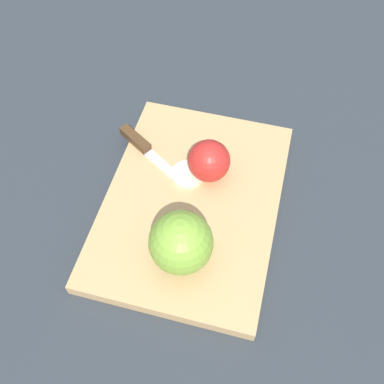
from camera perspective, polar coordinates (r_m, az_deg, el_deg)
name	(u,v)px	position (r m, az deg, el deg)	size (l,w,h in m)	color
ground_plane	(192,207)	(0.72, 0.00, -1.85)	(4.00, 4.00, 0.00)	#282D33
cutting_board	(192,203)	(0.71, 0.00, -1.39)	(0.40, 0.30, 0.02)	tan
apple_half_left	(183,243)	(0.61, -1.18, -6.45)	(0.09, 0.09, 0.09)	olive
apple_half_right	(209,161)	(0.70, 2.20, 3.98)	(0.07, 0.07, 0.07)	red
knife	(141,145)	(0.76, -6.43, 5.96)	(0.11, 0.13, 0.02)	silver
apple_slice	(187,174)	(0.73, -0.58, 2.26)	(0.05, 0.05, 0.01)	beige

